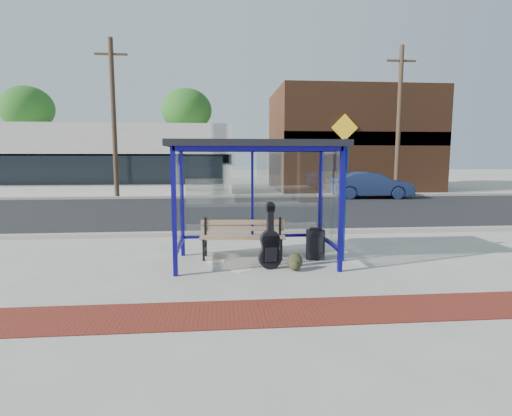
{
  "coord_description": "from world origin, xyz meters",
  "views": [
    {
      "loc": [
        -0.7,
        -7.77,
        2.1
      ],
      "look_at": [
        0.03,
        0.2,
        1.09
      ],
      "focal_mm": 28.0,
      "sensor_mm": 36.0,
      "label": 1
    }
  ],
  "objects": [
    {
      "name": "bench",
      "position": [
        -0.23,
        0.46,
        0.48
      ],
      "size": [
        1.81,
        0.57,
        0.84
      ],
      "rotation": [
        0.0,
        0.0,
        -0.08
      ],
      "color": "black",
      "rests_on": "ground"
    },
    {
      "name": "far_sidewalk",
      "position": [
        0.0,
        15.0,
        0.0
      ],
      "size": [
        60.0,
        4.0,
        0.01
      ],
      "primitive_type": "cube",
      "color": "#B2ADA0",
      "rests_on": "ground"
    },
    {
      "name": "tree_right",
      "position": [
        12.5,
        22.0,
        5.45
      ],
      "size": [
        3.6,
        3.6,
        7.03
      ],
      "color": "#4C3826",
      "rests_on": "ground"
    },
    {
      "name": "newspaper_a",
      "position": [
        -0.3,
        -0.35,
        0.0
      ],
      "size": [
        0.52,
        0.52,
        0.01
      ],
      "primitive_type": "cube",
      "rotation": [
        0.0,
        0.0,
        0.77
      ],
      "color": "white",
      "rests_on": "ground"
    },
    {
      "name": "tree_left",
      "position": [
        -14.0,
        22.0,
        5.45
      ],
      "size": [
        3.6,
        3.6,
        7.03
      ],
      "color": "#4C3826",
      "rests_on": "ground"
    },
    {
      "name": "utility_pole_west",
      "position": [
        -6.0,
        13.4,
        4.11
      ],
      "size": [
        1.6,
        0.24,
        8.0
      ],
      "color": "#4C3826",
      "rests_on": "ground"
    },
    {
      "name": "parked_car",
      "position": [
        7.13,
        12.25,
        0.68
      ],
      "size": [
        4.23,
        1.7,
        1.37
      ],
      "primitive_type": "imported",
      "rotation": [
        0.0,
        0.0,
        1.51
      ],
      "color": "#1C294E",
      "rests_on": "ground"
    },
    {
      "name": "newspaper_b",
      "position": [
        -0.3,
        -0.5,
        0.0
      ],
      "size": [
        0.44,
        0.42,
        0.01
      ],
      "primitive_type": "cube",
      "rotation": [
        0.0,
        0.0,
        0.58
      ],
      "color": "white",
      "rests_on": "ground"
    },
    {
      "name": "fire_hydrant",
      "position": [
        9.91,
        14.02,
        0.37
      ],
      "size": [
        0.31,
        0.21,
        0.69
      ],
      "rotation": [
        0.0,
        0.0,
        0.42
      ],
      "color": "#B20C16",
      "rests_on": "ground"
    },
    {
      "name": "sign_post",
      "position": [
        1.81,
        0.03,
        1.39
      ],
      "size": [
        0.15,
        0.3,
        2.48
      ],
      "rotation": [
        0.0,
        0.0,
        -0.33
      ],
      "color": "#0D2F95",
      "rests_on": "ground"
    },
    {
      "name": "brick_paver_strip",
      "position": [
        0.0,
        -2.6,
        0.01
      ],
      "size": [
        60.0,
        1.0,
        0.01
      ],
      "primitive_type": "cube",
      "color": "maroon",
      "rests_on": "ground"
    },
    {
      "name": "ground",
      "position": [
        0.0,
        0.0,
        0.0
      ],
      "size": [
        120.0,
        120.0,
        0.0
      ],
      "primitive_type": "plane",
      "color": "#B2ADA0",
      "rests_on": "ground"
    },
    {
      "name": "street_asphalt",
      "position": [
        0.0,
        8.0,
        0.0
      ],
      "size": [
        60.0,
        10.0,
        0.0
      ],
      "primitive_type": "cube",
      "color": "black",
      "rests_on": "ground"
    },
    {
      "name": "newspaper_c",
      "position": [
        -0.8,
        0.17,
        0.0
      ],
      "size": [
        0.4,
        0.33,
        0.01
      ],
      "primitive_type": "cube",
      "rotation": [
        0.0,
        0.0,
        -0.1
      ],
      "color": "white",
      "rests_on": "ground"
    },
    {
      "name": "suitcase",
      "position": [
        1.26,
        0.18,
        0.31
      ],
      "size": [
        0.42,
        0.32,
        0.67
      ],
      "rotation": [
        0.0,
        0.0,
        -0.2
      ],
      "color": "black",
      "rests_on": "ground"
    },
    {
      "name": "bus_shelter",
      "position": [
        0.0,
        0.07,
        2.07
      ],
      "size": [
        3.3,
        1.8,
        2.42
      ],
      "color": "#110B7C",
      "rests_on": "ground"
    },
    {
      "name": "guitar_bag",
      "position": [
        0.24,
        -0.45,
        0.44
      ],
      "size": [
        0.46,
        0.2,
        1.21
      ],
      "rotation": [
        0.0,
        0.0,
        0.17
      ],
      "color": "black",
      "rests_on": "ground"
    },
    {
      "name": "storefront_brown",
      "position": [
        8.0,
        18.49,
        3.2
      ],
      "size": [
        10.0,
        7.08,
        6.4
      ],
      "color": "#59331E",
      "rests_on": "ground"
    },
    {
      "name": "curb_near",
      "position": [
        0.0,
        2.9,
        0.06
      ],
      "size": [
        60.0,
        0.25,
        0.12
      ],
      "primitive_type": "cube",
      "color": "gray",
      "rests_on": "ground"
    },
    {
      "name": "utility_pole_east",
      "position": [
        9.0,
        13.4,
        4.11
      ],
      "size": [
        1.6,
        0.24,
        8.0
      ],
      "color": "#4C3826",
      "rests_on": "ground"
    },
    {
      "name": "tree_mid",
      "position": [
        -3.0,
        22.0,
        5.45
      ],
      "size": [
        3.6,
        3.6,
        7.03
      ],
      "color": "#4C3826",
      "rests_on": "ground"
    },
    {
      "name": "storefront_white",
      "position": [
        -9.0,
        17.99,
        2.0
      ],
      "size": [
        18.0,
        6.04,
        4.0
      ],
      "color": "silver",
      "rests_on": "ground"
    },
    {
      "name": "backpack",
      "position": [
        0.69,
        -0.62,
        0.16
      ],
      "size": [
        0.32,
        0.3,
        0.34
      ],
      "rotation": [
        0.0,
        0.0,
        -0.2
      ],
      "color": "#2B2A17",
      "rests_on": "ground"
    },
    {
      "name": "curb_far",
      "position": [
        0.0,
        13.1,
        0.06
      ],
      "size": [
        60.0,
        0.25,
        0.12
      ],
      "primitive_type": "cube",
      "color": "gray",
      "rests_on": "ground"
    }
  ]
}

